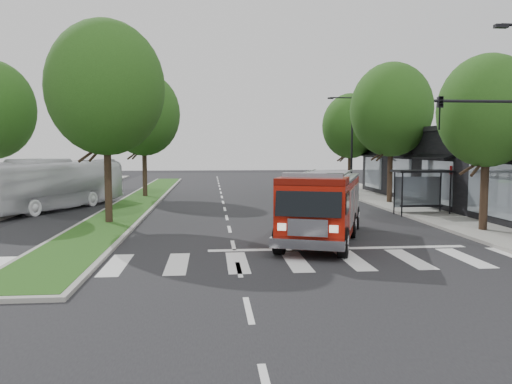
# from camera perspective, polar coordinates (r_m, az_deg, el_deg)

# --- Properties ---
(ground) EXTENTS (140.00, 140.00, 0.00)m
(ground) POSITION_cam_1_polar(r_m,az_deg,el_deg) (19.90, -2.62, -6.13)
(ground) COLOR black
(ground) RESTS_ON ground
(sidewalk_right) EXTENTS (5.00, 80.00, 0.15)m
(sidewalk_right) POSITION_cam_1_polar(r_m,az_deg,el_deg) (32.61, 19.05, -1.92)
(sidewalk_right) COLOR gray
(sidewalk_right) RESTS_ON ground
(median) EXTENTS (3.00, 50.00, 0.15)m
(median) POSITION_cam_1_polar(r_m,az_deg,el_deg) (38.04, -12.93, -0.82)
(median) COLOR gray
(median) RESTS_ON ground
(storefront_row) EXTENTS (8.00, 30.00, 5.00)m
(storefront_row) POSITION_cam_1_polar(r_m,az_deg,el_deg) (34.52, 26.00, 2.26)
(storefront_row) COLOR black
(storefront_row) RESTS_ON ground
(bus_shelter) EXTENTS (3.20, 1.60, 2.61)m
(bus_shelter) POSITION_cam_1_polar(r_m,az_deg,el_deg) (30.23, 18.35, 1.32)
(bus_shelter) COLOR black
(bus_shelter) RESTS_ON ground
(tree_right_near) EXTENTS (4.40, 4.40, 8.05)m
(tree_right_near) POSITION_cam_1_polar(r_m,az_deg,el_deg) (24.87, 24.92, 8.38)
(tree_right_near) COLOR black
(tree_right_near) RESTS_ON ground
(tree_right_mid) EXTENTS (5.60, 5.60, 9.72)m
(tree_right_mid) POSITION_cam_1_polar(r_m,az_deg,el_deg) (35.82, 15.21, 9.05)
(tree_right_mid) COLOR black
(tree_right_mid) RESTS_ON ground
(tree_right_far) EXTENTS (5.00, 5.00, 8.73)m
(tree_right_far) POSITION_cam_1_polar(r_m,az_deg,el_deg) (45.28, 10.75, 7.41)
(tree_right_far) COLOR black
(tree_right_far) RESTS_ON ground
(tree_median_near) EXTENTS (5.80, 5.80, 10.16)m
(tree_median_near) POSITION_cam_1_polar(r_m,az_deg,el_deg) (26.19, -16.80, 11.30)
(tree_median_near) COLOR black
(tree_median_near) RESTS_ON ground
(tree_median_far) EXTENTS (5.60, 5.60, 9.72)m
(tree_median_far) POSITION_cam_1_polar(r_m,az_deg,el_deg) (39.93, -12.72, 8.66)
(tree_median_far) COLOR black
(tree_median_far) RESTS_ON ground
(streetlight_right_far) EXTENTS (2.11, 0.20, 8.00)m
(streetlight_right_far) POSITION_cam_1_polar(r_m,az_deg,el_deg) (41.08, 10.70, 5.78)
(streetlight_right_far) COLOR black
(streetlight_right_far) RESTS_ON ground
(fire_engine) EXTENTS (5.30, 8.89, 2.96)m
(fire_engine) POSITION_cam_1_polar(r_m,az_deg,el_deg) (21.07, 7.65, -1.64)
(fire_engine) COLOR #620C05
(fire_engine) RESTS_ON ground
(city_bus) EXTENTS (7.00, 11.69, 3.22)m
(city_bus) POSITION_cam_1_polar(r_m,az_deg,el_deg) (33.74, -22.20, 0.82)
(city_bus) COLOR white
(city_bus) RESTS_ON ground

